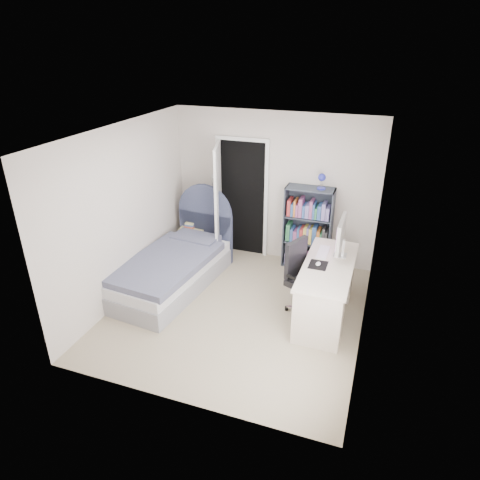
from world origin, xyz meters
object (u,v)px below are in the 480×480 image
(bed, at_px, (175,267))
(office_chair, at_px, (302,274))
(nightstand, at_px, (194,233))
(floor_lamp, at_px, (214,225))
(bookcase, at_px, (308,231))
(desk, at_px, (327,287))

(bed, bearing_deg, office_chair, -1.10)
(nightstand, relative_size, floor_lamp, 0.42)
(bookcase, relative_size, office_chair, 1.56)
(bed, relative_size, office_chair, 2.16)
(office_chair, bearing_deg, bed, 178.90)
(bookcase, bearing_deg, bed, -144.71)
(floor_lamp, bearing_deg, bookcase, 7.90)
(bed, bearing_deg, nightstand, 98.15)
(floor_lamp, height_order, desk, floor_lamp)
(bookcase, relative_size, desk, 1.01)
(floor_lamp, bearing_deg, office_chair, -31.87)
(bookcase, height_order, desk, bookcase)
(bed, relative_size, bookcase, 1.39)
(floor_lamp, height_order, office_chair, floor_lamp)
(desk, height_order, office_chair, desk)
(floor_lamp, bearing_deg, nightstand, -176.98)
(bookcase, bearing_deg, nightstand, -173.04)
(bed, relative_size, nightstand, 3.62)
(nightstand, height_order, desk, desk)
(office_chair, bearing_deg, bookcase, 98.28)
(office_chair, bearing_deg, desk, 0.95)
(bookcase, xyz_separation_m, desk, (0.53, -1.31, -0.20))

